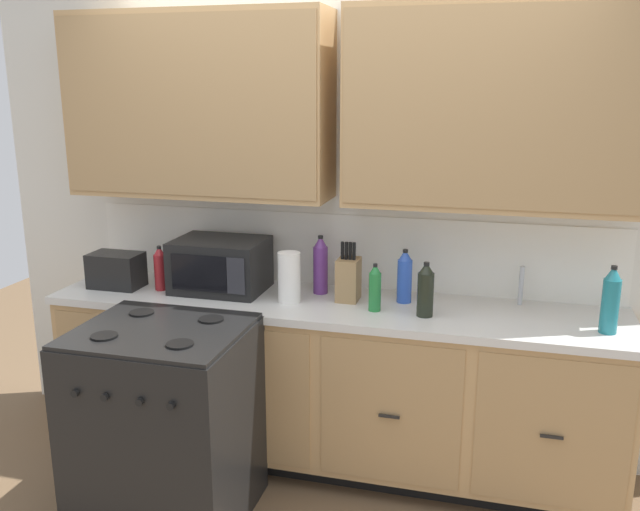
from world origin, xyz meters
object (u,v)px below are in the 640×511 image
object	(u,v)px
toaster	(116,270)
bottle_violet	(320,265)
bottle_dark	(426,290)
paper_towel_roll	(289,277)
stove_range	(166,423)
bottle_green	(375,288)
bottle_red	(160,268)
bottle_blue	(405,277)
knife_block	(348,279)
bottle_teal	(611,300)
microwave	(220,265)

from	to	relation	value
toaster	bottle_violet	bearing A→B (deg)	9.43
bottle_dark	paper_towel_roll	bearing A→B (deg)	176.90
stove_range	bottle_violet	world-z (taller)	bottle_violet
bottle_green	bottle_red	bearing A→B (deg)	178.02
paper_towel_roll	bottle_blue	bearing A→B (deg)	14.83
stove_range	bottle_green	distance (m)	1.18
knife_block	paper_towel_roll	world-z (taller)	knife_block
bottle_blue	toaster	bearing A→B (deg)	-174.62
bottle_violet	knife_block	bearing A→B (deg)	-25.51
bottle_red	bottle_blue	bearing A→B (deg)	5.76
toaster	paper_towel_roll	world-z (taller)	paper_towel_roll
bottle_teal	bottle_dark	bearing A→B (deg)	179.21
microwave	knife_block	bearing A→B (deg)	0.57
bottle_blue	bottle_red	xyz separation A→B (m)	(-1.31, -0.13, -0.02)
stove_range	bottle_blue	distance (m)	1.37
bottle_blue	bottle_red	world-z (taller)	bottle_blue
stove_range	bottle_dark	bearing A→B (deg)	25.65
bottle_green	bottle_dark	world-z (taller)	bottle_dark
knife_block	bottle_violet	world-z (taller)	bottle_violet
toaster	bottle_violet	xyz separation A→B (m)	(1.11, 0.18, 0.06)
knife_block	microwave	bearing A→B (deg)	-179.43
toaster	bottle_teal	size ratio (longest dim) A/B	0.90
stove_range	bottle_teal	xyz separation A→B (m)	(1.94, 0.53, 0.60)
knife_block	bottle_red	bearing A→B (deg)	-175.11
microwave	bottle_dark	bearing A→B (deg)	-6.99
stove_range	bottle_blue	world-z (taller)	bottle_blue
stove_range	microwave	distance (m)	0.90
bottle_blue	stove_range	bearing A→B (deg)	-143.85
bottle_blue	bottle_violet	bearing A→B (deg)	175.33
stove_range	knife_block	world-z (taller)	knife_block
stove_range	bottle_violet	size ratio (longest dim) A/B	3.02
stove_range	bottle_violet	bearing A→B (deg)	54.63
bottle_green	bottle_red	world-z (taller)	bottle_red
toaster	bottle_red	world-z (taller)	bottle_red
bottle_blue	bottle_green	size ratio (longest dim) A/B	1.16
toaster	bottle_red	size ratio (longest dim) A/B	1.15
microwave	toaster	world-z (taller)	microwave
bottle_dark	bottle_teal	bearing A→B (deg)	-0.79
microwave	stove_range	bearing A→B (deg)	-90.63
bottle_red	bottle_dark	bearing A→B (deg)	-2.25
paper_towel_roll	bottle_green	size ratio (longest dim) A/B	1.09
bottle_violet	bottle_red	world-z (taller)	bottle_violet
bottle_teal	bottle_violet	world-z (taller)	bottle_violet
toaster	bottle_dark	world-z (taller)	bottle_dark
stove_range	bottle_red	size ratio (longest dim) A/B	3.89
knife_block	bottle_blue	bearing A→B (deg)	8.87
bottle_blue	bottle_violet	world-z (taller)	bottle_violet
stove_range	toaster	world-z (taller)	toaster
knife_block	bottle_blue	xyz separation A→B (m)	(0.28, 0.04, 0.02)
paper_towel_roll	bottle_teal	world-z (taller)	bottle_teal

